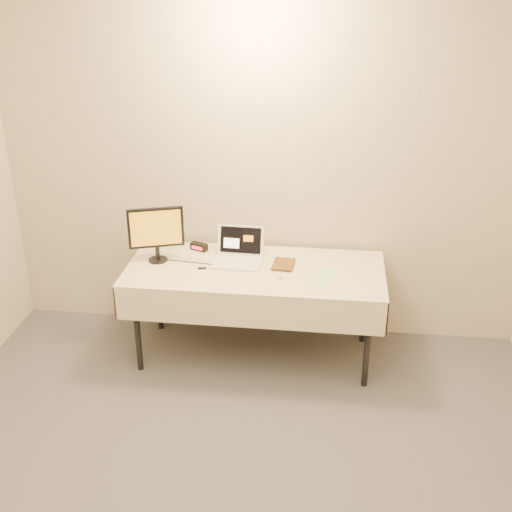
# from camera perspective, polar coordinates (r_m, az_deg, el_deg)

# --- Properties ---
(back_wall) EXTENTS (4.00, 0.10, 2.70)m
(back_wall) POSITION_cam_1_polar(r_m,az_deg,el_deg) (4.82, 0.58, 7.84)
(back_wall) COLOR beige
(back_wall) RESTS_ON ground
(table) EXTENTS (1.86, 0.81, 0.74)m
(table) POSITION_cam_1_polar(r_m,az_deg,el_deg) (4.65, -0.08, -1.77)
(table) COLOR black
(table) RESTS_ON ground
(laptop) EXTENTS (0.36, 0.32, 0.24)m
(laptop) POSITION_cam_1_polar(r_m,az_deg,el_deg) (4.72, -1.54, 0.23)
(laptop) COLOR white
(laptop) RESTS_ON table
(monitor) EXTENTS (0.39, 0.18, 0.41)m
(monitor) POSITION_cam_1_polar(r_m,az_deg,el_deg) (4.70, -8.88, 2.27)
(monitor) COLOR black
(monitor) RESTS_ON table
(book) EXTENTS (0.16, 0.03, 0.21)m
(book) POSITION_cam_1_polar(r_m,az_deg,el_deg) (4.63, 1.53, 0.36)
(book) COLOR #935D1A
(book) RESTS_ON table
(alarm_clock) EXTENTS (0.14, 0.10, 0.05)m
(alarm_clock) POSITION_cam_1_polar(r_m,az_deg,el_deg) (4.92, -5.08, 0.83)
(alarm_clock) COLOR black
(alarm_clock) RESTS_ON table
(clicker) EXTENTS (0.06, 0.10, 0.02)m
(clicker) POSITION_cam_1_polar(r_m,az_deg,el_deg) (4.50, 2.09, -1.74)
(clicker) COLOR silver
(clicker) RESTS_ON table
(paper_form) EXTENTS (0.23, 0.32, 0.00)m
(paper_form) POSITION_cam_1_polar(r_m,az_deg,el_deg) (4.51, 6.07, -1.94)
(paper_form) COLOR #B9E9BB
(paper_form) RESTS_ON table
(usb_dongle) EXTENTS (0.06, 0.03, 0.01)m
(usb_dongle) POSITION_cam_1_polar(r_m,az_deg,el_deg) (4.63, -4.82, -1.09)
(usb_dongle) COLOR black
(usb_dongle) RESTS_ON table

